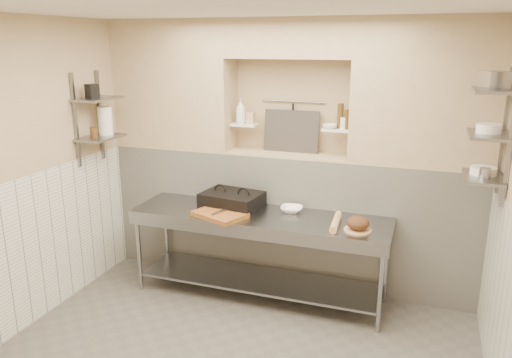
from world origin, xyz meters
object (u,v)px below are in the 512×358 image
at_px(prep_table, 259,239).
at_px(mixing_bowl, 292,209).
at_px(rolling_pin, 336,222).
at_px(jug_left, 105,121).
at_px(bottle_soap, 241,111).
at_px(panini_press, 232,200).
at_px(cutting_board, 220,214).
at_px(bowl_alcove, 330,126).
at_px(bread_loaf, 358,223).

distance_m(prep_table, mixing_bowl, 0.45).
bearing_deg(rolling_pin, jug_left, 179.74).
bearing_deg(bottle_soap, panini_press, -82.37).
xyz_separation_m(rolling_pin, bottle_soap, (-1.17, 0.58, 0.91)).
xyz_separation_m(cutting_board, mixing_bowl, (0.63, 0.37, 0.01)).
xyz_separation_m(bottle_soap, jug_left, (-1.31, -0.57, -0.08)).
bearing_deg(prep_table, bowl_alcove, 43.83).
bearing_deg(panini_press, bottle_soap, 105.84).
bearing_deg(bread_loaf, jug_left, 178.30).
distance_m(bowl_alcove, jug_left, 2.35).
bearing_deg(mixing_bowl, bowl_alcove, 50.76).
xyz_separation_m(prep_table, panini_press, (-0.34, 0.12, 0.34)).
xyz_separation_m(cutting_board, jug_left, (-1.36, 0.14, 0.84)).
xyz_separation_m(cutting_board, bread_loaf, (1.34, 0.06, 0.05)).
distance_m(bread_loaf, jug_left, 2.81).
bearing_deg(bottle_soap, bowl_alcove, 0.56).
bearing_deg(mixing_bowl, panini_press, -173.16).
bearing_deg(prep_table, panini_press, 160.29).
bearing_deg(prep_table, bread_loaf, -6.64).
distance_m(mixing_bowl, bottle_soap, 1.19).
height_order(bowl_alcove, jug_left, jug_left).
bearing_deg(jug_left, rolling_pin, -0.26).
bearing_deg(bowl_alcove, panini_press, -154.86).
xyz_separation_m(bread_loaf, bowl_alcove, (-0.42, 0.66, 0.76)).
relative_size(bottle_soap, jug_left, 0.90).
bearing_deg(panini_press, bread_loaf, -1.87).
height_order(panini_press, mixing_bowl, panini_press).
height_order(panini_press, bowl_alcove, bowl_alcove).
height_order(rolling_pin, bread_loaf, bread_loaf).
bearing_deg(bread_loaf, cutting_board, -177.34).
bearing_deg(bowl_alcove, jug_left, -165.64).
height_order(prep_table, cutting_board, cutting_board).
relative_size(bread_loaf, jug_left, 0.69).
bearing_deg(prep_table, bottle_soap, 126.22).
bearing_deg(panini_press, rolling_pin, -0.33).
bearing_deg(mixing_bowl, prep_table, -145.33).
xyz_separation_m(rolling_pin, bread_loaf, (0.21, -0.07, 0.04)).
xyz_separation_m(cutting_board, bottle_soap, (-0.05, 0.72, 0.92)).
bearing_deg(bowl_alcove, bottle_soap, -179.44).
bearing_deg(bread_loaf, bowl_alcove, 122.54).
bearing_deg(jug_left, bottle_soap, 23.60).
bearing_deg(jug_left, prep_table, 1.19).
xyz_separation_m(prep_table, rolling_pin, (0.78, -0.05, 0.29)).
height_order(prep_table, rolling_pin, rolling_pin).
distance_m(prep_table, panini_press, 0.49).
relative_size(panini_press, bottle_soap, 2.43).
height_order(bread_loaf, bottle_soap, bottle_soap).
distance_m(rolling_pin, bowl_alcove, 1.02).
distance_m(mixing_bowl, jug_left, 2.17).
height_order(mixing_bowl, bread_loaf, bread_loaf).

